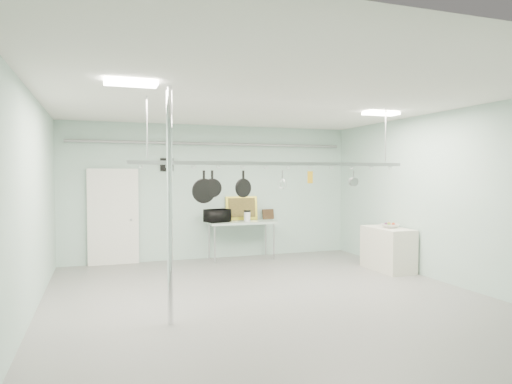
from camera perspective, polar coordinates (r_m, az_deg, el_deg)
name	(u,v)px	position (r m, az deg, el deg)	size (l,w,h in m)	color
floor	(272,301)	(7.48, 2.04, -13.46)	(8.00, 8.00, 0.00)	gray
ceiling	(272,100)	(7.30, 2.07, 11.43)	(7.00, 8.00, 0.02)	silver
back_wall	(213,192)	(11.03, -5.42, 0.01)	(7.00, 0.02, 3.20)	#A8C9BE
right_wall	(450,197)	(9.07, 23.09, -0.63)	(0.02, 8.00, 3.20)	#A8C9BE
door	(113,218)	(10.71, -17.41, -3.10)	(1.10, 0.10, 2.20)	silver
wall_vent	(167,165)	(10.80, -11.10, 3.38)	(0.30, 0.04, 0.30)	black
conduit_pipe	(214,144)	(10.96, -5.33, 6.01)	(0.07, 0.07, 6.60)	gray
chrome_pole	(170,206)	(6.20, -10.72, -1.72)	(0.08, 0.08, 3.20)	silver
prep_table	(241,224)	(10.87, -1.84, -4.07)	(1.60, 0.70, 0.91)	#9FBBA8
side_cabinet	(388,249)	(10.07, 16.15, -6.86)	(0.60, 1.20, 0.90)	beige
pot_rack	(277,162)	(7.56, 2.66, 3.79)	(4.80, 0.06, 1.00)	#B7B7BC
light_panel_left	(131,83)	(6.04, -15.37, 13.00)	(0.65, 0.30, 0.05)	white
light_panel_right	(381,113)	(8.93, 15.34, 9.46)	(0.65, 0.30, 0.05)	white
microwave	(217,216)	(10.70, -4.85, -2.97)	(0.55, 0.37, 0.30)	black
coffee_canister	(247,217)	(10.87, -1.12, -3.09)	(0.15, 0.15, 0.23)	silver
painting_large	(242,208)	(11.15, -1.82, -2.04)	(0.78, 0.05, 0.58)	gold
painting_small	(268,214)	(11.39, 1.52, -2.79)	(0.30, 0.04, 0.25)	#362313
fruit_bowl	(390,226)	(9.99, 16.42, -4.08)	(0.34, 0.34, 0.08)	silver
skillet_left	(204,187)	(7.19, -6.54, 0.63)	(0.39, 0.06, 0.52)	black
skillet_mid	(212,184)	(7.22, -5.50, 1.06)	(0.30, 0.06, 0.42)	black
skillet_right	(243,183)	(7.36, -1.60, 1.07)	(0.31, 0.06, 0.42)	black
whisk	(283,180)	(7.59, 3.34, 1.45)	(0.16, 0.16, 0.33)	#B4B4B9
grater	(310,177)	(7.80, 6.78, 1.84)	(0.09, 0.02, 0.22)	yellow
saucepan	(353,179)	(8.20, 12.08, 1.63)	(0.15, 0.10, 0.28)	silver
fruit_cluster	(390,224)	(9.98, 16.42, -3.86)	(0.24, 0.24, 0.09)	#A42A0F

